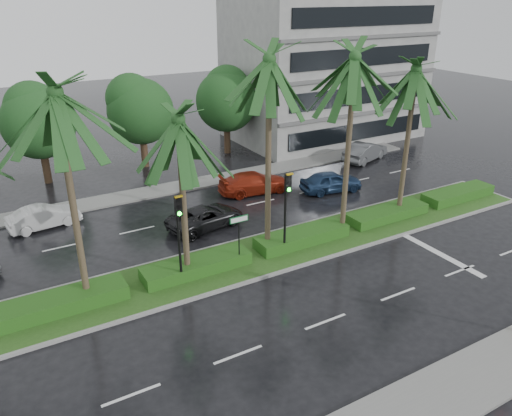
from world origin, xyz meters
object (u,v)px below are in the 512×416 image
car_grey (365,152)px  car_white (44,217)px  car_red (254,183)px  car_blue (331,181)px  car_darkgrey (205,217)px  street_sign (239,228)px  signal_median_left (179,227)px

car_grey → car_white: bearing=71.5°
car_red → car_white: bearing=91.4°
car_red → car_blue: bearing=-110.6°
car_darkgrey → car_red: 5.95m
car_white → car_red: (12.87, -1.30, 0.05)m
street_sign → car_grey: 19.10m
car_white → car_blue: (17.37, -3.67, 0.06)m
car_darkgrey → car_grey: bearing=-84.7°
street_sign → car_white: 12.11m
street_sign → signal_median_left: bearing=-176.5°
car_darkgrey → car_grey: (15.88, 4.77, 0.11)m
signal_median_left → car_darkgrey: (3.50, 5.15, -2.37)m
street_sign → car_red: 9.97m
car_grey → car_darkgrey: bearing=87.6°
street_sign → car_white: (-7.37, 9.49, -1.48)m
signal_median_left → car_grey: size_ratio=0.97×
car_darkgrey → signal_median_left: bearing=134.3°
street_sign → car_blue: street_sign is taller
street_sign → car_white: bearing=127.8°
street_sign → car_grey: (16.38, 9.74, -1.39)m
car_darkgrey → car_white: bearing=48.6°
signal_median_left → car_red: (8.50, 8.37, -2.30)m
car_blue → car_white: bearing=88.0°
signal_median_left → car_red: bearing=44.6°
car_blue → car_grey: 7.48m
street_sign → car_darkgrey: 5.21m
car_white → car_grey: (23.75, 0.24, 0.10)m
car_white → signal_median_left: bearing=-163.1°
signal_median_left → car_grey: bearing=27.1°
car_blue → car_darkgrey: bearing=105.1°
car_blue → car_grey: size_ratio=0.92×
car_darkgrey → car_blue: car_blue is taller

